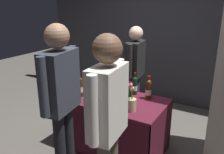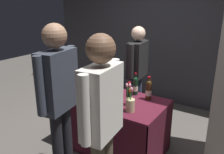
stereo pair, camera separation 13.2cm
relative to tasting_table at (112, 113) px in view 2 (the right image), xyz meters
name	(u,v)px [view 2 (the right image)]	position (x,y,z in m)	size (l,w,h in m)	color
ground_plane	(112,146)	(0.00, 0.00, -0.51)	(12.00, 12.00, 0.00)	#514C47
back_partition	(170,22)	(0.00, 1.99, 1.09)	(5.38, 0.12, 3.20)	#2D2D33
tasting_table	(112,113)	(0.00, 0.00, 0.00)	(1.42, 0.79, 0.73)	#4C1423
featured_wine_bottle	(129,96)	(0.29, -0.06, 0.35)	(0.08, 0.08, 0.30)	black
display_bottle_0	(135,86)	(0.19, 0.29, 0.36)	(0.07, 0.07, 0.31)	black
display_bottle_1	(116,87)	(0.02, 0.06, 0.37)	(0.07, 0.07, 0.35)	#38230F
display_bottle_2	(149,90)	(0.42, 0.23, 0.36)	(0.08, 0.08, 0.32)	#38230F
display_bottle_3	(81,86)	(-0.41, -0.14, 0.36)	(0.07, 0.07, 0.33)	#38230F
display_bottle_4	(111,92)	(0.05, -0.11, 0.36)	(0.07, 0.07, 0.31)	black
wine_glass_near_vendor	(89,80)	(-0.55, 0.19, 0.32)	(0.07, 0.07, 0.14)	silver
flower_vase	(130,103)	(0.39, -0.21, 0.32)	(0.12, 0.11, 0.35)	tan
brochure_stand	(105,87)	(-0.23, 0.17, 0.29)	(0.16, 0.01, 0.14)	silver
vendor_presenter	(137,66)	(-0.07, 0.86, 0.46)	(0.26, 0.62, 1.61)	#2D3347
taster_foreground_right	(59,91)	(-0.12, -0.83, 0.57)	(0.28, 0.61, 1.78)	black
taster_foreground_left	(102,115)	(0.54, -0.98, 0.54)	(0.25, 0.58, 1.74)	#4C4233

